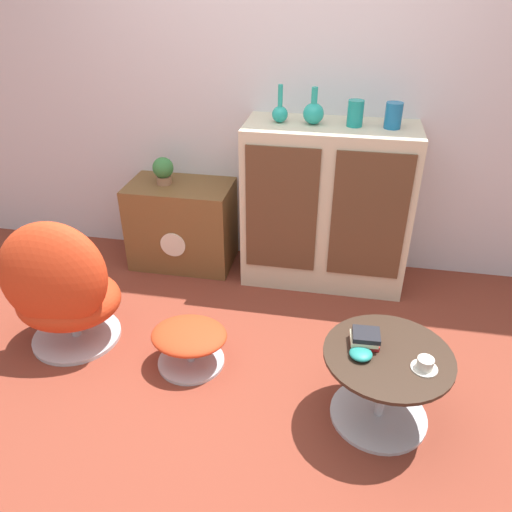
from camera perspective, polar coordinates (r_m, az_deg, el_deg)
The scene contains 15 objects.
ground_plane at distance 2.71m, azimuth -2.52°, elevation -15.28°, with size 12.00×12.00×0.00m, color brown.
wall_back at distance 3.41m, azimuth 2.87°, elevation 19.65°, with size 6.40×0.06×2.60m.
sideboard at distance 3.36m, azimuth 8.03°, elevation 5.63°, with size 1.08×0.48×1.09m.
tv_console at distance 3.65m, azimuth -8.42°, elevation 3.60°, with size 0.73×0.44×0.61m.
egg_chair at distance 2.96m, azimuth -21.33°, elevation -3.60°, with size 0.66×0.61×0.83m.
ottoman at distance 2.79m, azimuth -7.61°, elevation -9.49°, with size 0.42×0.37×0.24m.
coffee_table at distance 2.50m, azimuth 14.41°, elevation -13.70°, with size 0.60×0.60×0.40m.
vase_leftmost at distance 3.18m, azimuth 2.75°, elevation 16.08°, with size 0.10×0.10×0.23m.
vase_inner_left at distance 3.16m, azimuth 6.59°, elevation 15.99°, with size 0.13×0.13×0.22m.
vase_inner_right at distance 3.15m, azimuth 11.29°, elevation 15.70°, with size 0.10×0.10×0.15m.
vase_rightmost at distance 3.16m, azimuth 15.44°, elevation 15.22°, with size 0.10×0.10×0.15m.
potted_plant at distance 3.53m, azimuth -10.56°, elevation 9.66°, with size 0.14×0.14×0.19m.
teacup at distance 2.35m, azimuth 18.74°, elevation -11.69°, with size 0.12×0.12×0.06m.
book_stack at distance 2.40m, azimuth 12.34°, elevation -9.20°, with size 0.14×0.13×0.07m.
bowl at distance 2.34m, azimuth 11.89°, elevation -10.88°, with size 0.10×0.10×0.04m.
Camera 1 is at (0.46, -1.83, 1.94)m, focal length 35.00 mm.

